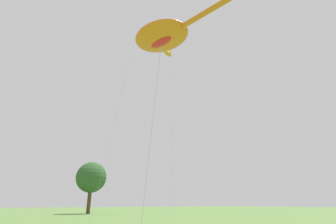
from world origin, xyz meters
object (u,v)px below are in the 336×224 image
object	(u,v)px
big_show_kite	(164,36)
small_kite_streamer_purple	(169,51)
small_kite_diamond_red	(128,65)
tree_shrub_far	(91,177)

from	to	relation	value
big_show_kite	small_kite_streamer_purple	size ratio (longest dim) A/B	0.56
small_kite_streamer_purple	small_kite_diamond_red	xyz separation A→B (m)	(-5.66, 1.27, -3.47)
small_kite_diamond_red	tree_shrub_far	bearing A→B (deg)	-58.72
big_show_kite	small_kite_streamer_purple	world-z (taller)	small_kite_streamer_purple
big_show_kite	small_kite_diamond_red	distance (m)	17.30
big_show_kite	small_kite_diamond_red	world-z (taller)	small_kite_diamond_red
tree_shrub_far	small_kite_streamer_purple	bearing A→B (deg)	-88.93
big_show_kite	tree_shrub_far	xyz separation A→B (m)	(9.40, 42.83, -5.53)
small_kite_streamer_purple	tree_shrub_far	world-z (taller)	small_kite_streamer_purple
tree_shrub_far	big_show_kite	bearing A→B (deg)	-102.38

